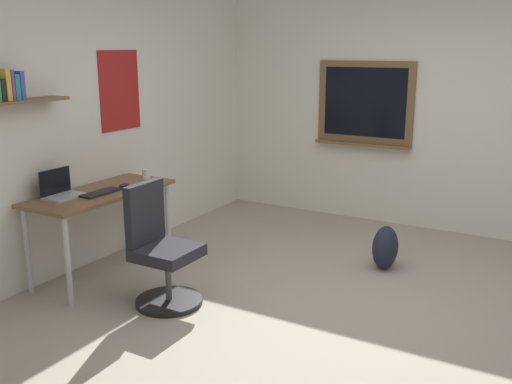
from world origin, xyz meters
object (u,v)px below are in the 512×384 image
object	(u,v)px
desk	(101,201)
laptop	(61,190)
backpack	(385,248)
office_chair	(161,253)
keyboard	(101,193)
computer_mouse	(124,185)
coffee_mug	(146,174)

from	to	relation	value
desk	laptop	xyz separation A→B (m)	(-0.30, 0.14, 0.14)
desk	backpack	distance (m)	2.54
office_chair	keyboard	xyz separation A→B (m)	(0.14, 0.73, 0.36)
desk	keyboard	world-z (taller)	keyboard
office_chair	laptop	xyz separation A→B (m)	(-0.09, 0.94, 0.40)
computer_mouse	desk	bearing A→B (deg)	161.42
laptop	desk	bearing A→B (deg)	-24.91
office_chair	laptop	size ratio (longest dim) A/B	3.06
keyboard	laptop	bearing A→B (deg)	137.92
laptop	coffee_mug	world-z (taller)	laptop
backpack	computer_mouse	bearing A→B (deg)	119.45
desk	keyboard	distance (m)	0.14
laptop	computer_mouse	distance (m)	0.56
office_chair	backpack	distance (m)	2.04
backpack	office_chair	bearing A→B (deg)	140.45
coffee_mug	keyboard	bearing A→B (deg)	-175.51
computer_mouse	coffee_mug	world-z (taller)	coffee_mug
desk	laptop	size ratio (longest dim) A/B	4.32
desk	coffee_mug	size ratio (longest dim) A/B	14.55
coffee_mug	laptop	bearing A→B (deg)	169.49
keyboard	backpack	bearing A→B (deg)	-54.89
desk	keyboard	size ratio (longest dim) A/B	3.62
keyboard	computer_mouse	distance (m)	0.28
laptop	computer_mouse	xyz separation A→B (m)	(0.51, -0.21, -0.04)
desk	coffee_mug	xyz separation A→B (m)	(0.57, -0.02, 0.13)
computer_mouse	backpack	bearing A→B (deg)	-60.55
coffee_mug	desk	bearing A→B (deg)	177.82
desk	coffee_mug	distance (m)	0.58
keyboard	coffee_mug	bearing A→B (deg)	4.49
desk	keyboard	xyz separation A→B (m)	(-0.07, -0.07, 0.10)
computer_mouse	backpack	distance (m)	2.39
laptop	coffee_mug	bearing A→B (deg)	-10.51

